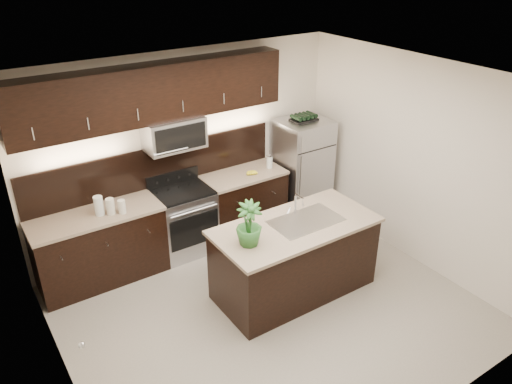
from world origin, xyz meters
TOP-DOWN VIEW (x-y plane):
  - ground at (0.00, 0.00)m, footprint 4.50×4.50m
  - room_walls at (-0.11, -0.04)m, footprint 4.52×4.02m
  - counter_run at (-0.46, 1.69)m, footprint 3.51×0.65m
  - upper_fixtures at (-0.43, 1.84)m, footprint 3.49×0.40m
  - island at (0.46, 0.14)m, footprint 1.96×0.96m
  - sink_faucet at (0.61, 0.15)m, footprint 0.84×0.50m
  - refrigerator at (1.73, 1.63)m, footprint 0.75×0.67m
  - wine_rack at (1.73, 1.63)m, footprint 0.38×0.24m
  - plant at (-0.22, 0.10)m, footprint 0.35×0.35m
  - canisters at (-1.27, 1.60)m, footprint 0.34×0.21m
  - french_press at (1.13, 1.64)m, footprint 0.09×0.09m
  - bananas at (0.75, 1.61)m, footprint 0.20×0.18m

SIDE VIEW (x-z plane):
  - ground at x=0.00m, z-range 0.00..0.00m
  - counter_run at x=-0.46m, z-range 0.00..0.94m
  - island at x=0.46m, z-range 0.00..0.94m
  - refrigerator at x=1.73m, z-range 0.00..1.55m
  - sink_faucet at x=0.61m, z-range 0.81..1.10m
  - bananas at x=0.75m, z-range 0.94..0.99m
  - french_press at x=1.13m, z-range 0.91..1.17m
  - canisters at x=-1.27m, z-range 0.93..1.17m
  - plant at x=-0.22m, z-range 0.94..1.45m
  - wine_rack at x=1.73m, z-range 1.54..1.64m
  - room_walls at x=-0.11m, z-range 0.34..3.05m
  - upper_fixtures at x=-0.43m, z-range 1.31..2.97m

